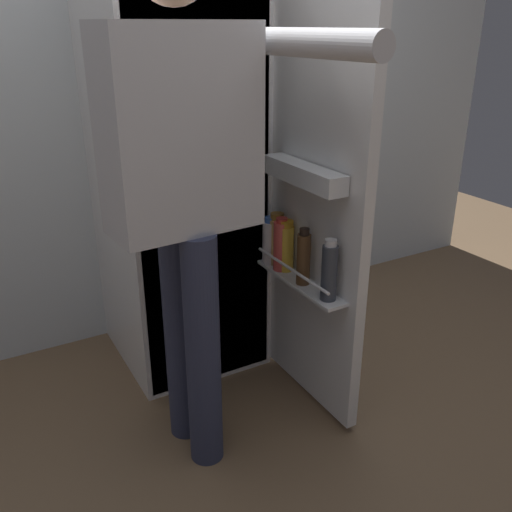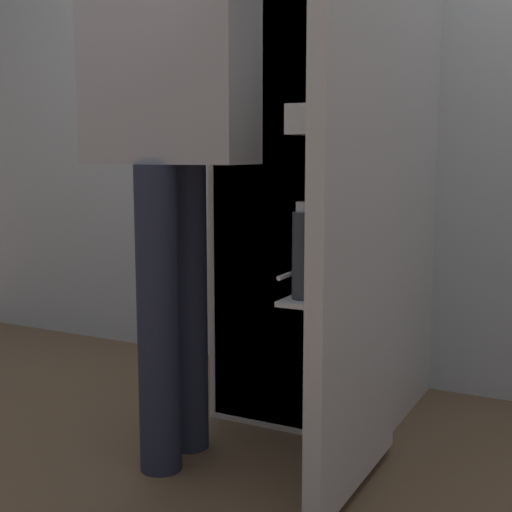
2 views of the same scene
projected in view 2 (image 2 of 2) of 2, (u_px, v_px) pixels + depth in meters
ground_plane at (253, 462)px, 2.06m from camera, size 6.67×6.67×0.00m
kitchen_wall at (367, 49)px, 2.70m from camera, size 4.40×0.10×2.60m
refrigerator at (331, 152)px, 2.38m from camera, size 0.65×1.22×1.82m
person at (173, 95)px, 1.94m from camera, size 0.61×0.78×1.74m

